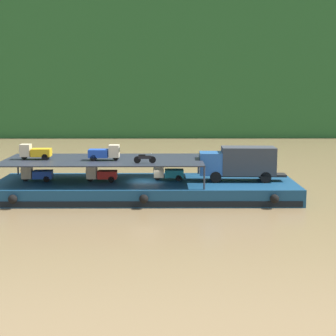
% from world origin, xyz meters
% --- Properties ---
extents(ground_plane, '(400.00, 400.00, 0.00)m').
position_xyz_m(ground_plane, '(0.00, 0.00, 0.00)').
color(ground_plane, olive).
extents(hillside_far_bank, '(130.80, 32.62, 30.42)m').
position_xyz_m(hillside_far_bank, '(0.00, 68.02, 17.13)').
color(hillside_far_bank, '#235628').
rests_on(hillside_far_bank, ground).
extents(cargo_barge, '(27.02, 9.38, 1.50)m').
position_xyz_m(cargo_barge, '(0.00, -0.03, 0.75)').
color(cargo_barge, navy).
rests_on(cargo_barge, ground).
extents(covered_lorry, '(7.90, 2.47, 3.10)m').
position_xyz_m(covered_lorry, '(8.53, 0.12, 3.19)').
color(covered_lorry, '#285BA3').
rests_on(covered_lorry, cargo_barge).
extents(cargo_rack, '(17.82, 7.98, 2.00)m').
position_xyz_m(cargo_rack, '(-3.80, 0.00, 3.44)').
color(cargo_rack, '#232833').
rests_on(cargo_rack, cargo_barge).
extents(mini_truck_lower_stern, '(2.79, 1.29, 1.38)m').
position_xyz_m(mini_truck_lower_stern, '(-9.88, -0.04, 2.19)').
color(mini_truck_lower_stern, '#1E47B7').
rests_on(mini_truck_lower_stern, cargo_barge).
extents(mini_truck_lower_aft, '(2.75, 1.22, 1.38)m').
position_xyz_m(mini_truck_lower_aft, '(-4.01, -0.16, 2.19)').
color(mini_truck_lower_aft, red).
rests_on(mini_truck_lower_aft, cargo_barge).
extents(mini_truck_lower_mid, '(2.74, 1.20, 1.38)m').
position_xyz_m(mini_truck_lower_mid, '(2.03, 0.51, 2.19)').
color(mini_truck_lower_mid, teal).
rests_on(mini_truck_lower_mid, cargo_barge).
extents(mini_truck_upper_stern, '(2.75, 1.21, 1.38)m').
position_xyz_m(mini_truck_upper_stern, '(-9.93, -0.04, 4.19)').
color(mini_truck_upper_stern, gold).
rests_on(mini_truck_upper_stern, cargo_rack).
extents(mini_truck_upper_mid, '(2.75, 1.21, 1.38)m').
position_xyz_m(mini_truck_upper_mid, '(-3.61, -0.62, 4.19)').
color(mini_truck_upper_mid, '#1E47B7').
rests_on(mini_truck_upper_mid, cargo_rack).
extents(motorcycle_upper_port, '(1.90, 0.55, 0.87)m').
position_xyz_m(motorcycle_upper_port, '(0.01, -2.39, 3.93)').
color(motorcycle_upper_port, black).
rests_on(motorcycle_upper_port, cargo_rack).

